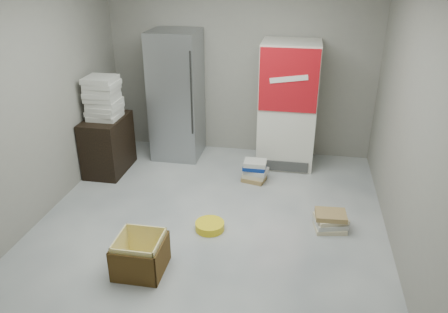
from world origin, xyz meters
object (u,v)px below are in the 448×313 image
Objects in this scene: coke_cooler at (288,105)px; phonebook_stack_main at (255,171)px; cardboard_box at (141,257)px; wood_shelf at (108,145)px; steel_fridge at (177,96)px.

coke_cooler is 1.08m from phonebook_stack_main.
phonebook_stack_main is 0.79× the size of cardboard_box.
wood_shelf is at bearing 120.55° from cardboard_box.
coke_cooler is at bearing 65.24° from cardboard_box.
wood_shelf is 2.12m from phonebook_stack_main.
phonebook_stack_main is at bearing -118.47° from coke_cooler.
steel_fridge is 2.91m from cardboard_box.
wood_shelf is at bearing -173.23° from phonebook_stack_main.
cardboard_box is (-1.25, -2.77, -0.75)m from coke_cooler.
coke_cooler is at bearing 16.28° from wood_shelf.
cardboard_box is (0.40, -2.77, -0.79)m from steel_fridge.
steel_fridge is at bearing 179.82° from coke_cooler.
coke_cooler reaches higher than wood_shelf.
coke_cooler is 3.80× the size of cardboard_box.
cardboard_box is at bearing -107.23° from phonebook_stack_main.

